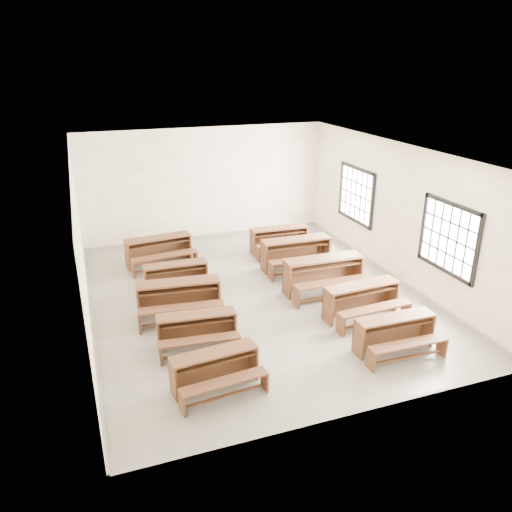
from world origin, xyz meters
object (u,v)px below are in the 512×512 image
object	(u,v)px
desk_set_4	(159,249)
desk_set_6	(362,298)
desk_set_3	(176,275)
desk_set_7	(324,273)
desk_set_1	(197,328)
desk_set_0	(215,368)
desk_set_5	(395,331)
desk_set_2	(179,296)
desk_set_9	(279,238)
desk_set_8	(296,252)

from	to	relation	value
desk_set_4	desk_set_6	distance (m)	5.39
desk_set_3	desk_set_7	world-z (taller)	desk_set_7
desk_set_1	desk_set_7	size ratio (longest dim) A/B	0.83
desk_set_0	desk_set_5	size ratio (longest dim) A/B	0.99
desk_set_2	desk_set_5	size ratio (longest dim) A/B	1.18
desk_set_4	desk_set_0	bearing A→B (deg)	-97.06
desk_set_4	desk_set_6	size ratio (longest dim) A/B	1.06
desk_set_0	desk_set_2	distance (m)	2.57
desk_set_5	desk_set_3	bearing A→B (deg)	131.17
desk_set_3	desk_set_4	size ratio (longest dim) A/B	0.83
desk_set_1	desk_set_9	distance (m)	5.09
desk_set_1	desk_set_7	distance (m)	3.49
desk_set_1	desk_set_3	world-z (taller)	desk_set_1
desk_set_4	desk_set_9	world-z (taller)	desk_set_4
desk_set_0	desk_set_4	size ratio (longest dim) A/B	0.85
desk_set_0	desk_set_7	size ratio (longest dim) A/B	0.81
desk_set_4	desk_set_7	world-z (taller)	desk_set_7
desk_set_4	desk_set_5	xyz separation A→B (m)	(3.31, -5.47, -0.05)
desk_set_6	desk_set_9	size ratio (longest dim) A/B	1.04
desk_set_7	desk_set_0	bearing A→B (deg)	-140.10
desk_set_0	desk_set_9	xyz separation A→B (m)	(3.25, 5.24, 0.04)
desk_set_3	desk_set_0	bearing A→B (deg)	-90.73
desk_set_6	desk_set_3	bearing A→B (deg)	139.09
desk_set_0	desk_set_3	size ratio (longest dim) A/B	1.02
desk_set_0	desk_set_9	size ratio (longest dim) A/B	0.93
desk_set_3	desk_set_4	distance (m)	1.64
desk_set_1	desk_set_5	distance (m)	3.58
desk_set_4	desk_set_9	xyz separation A→B (m)	(3.22, -0.20, -0.03)
desk_set_2	desk_set_9	world-z (taller)	desk_set_2
desk_set_1	desk_set_9	size ratio (longest dim) A/B	0.95
desk_set_1	desk_set_5	xyz separation A→B (m)	(3.32, -1.34, 0.01)
desk_set_1	desk_set_4	bearing A→B (deg)	95.49
desk_set_2	desk_set_4	size ratio (longest dim) A/B	1.01
desk_set_0	desk_set_5	bearing A→B (deg)	-6.20
desk_set_3	desk_set_4	world-z (taller)	desk_set_4
desk_set_1	desk_set_6	distance (m)	3.42
desk_set_2	desk_set_3	distance (m)	1.25
desk_set_7	desk_set_8	bearing A→B (deg)	92.76
desk_set_1	desk_set_3	distance (m)	2.50
desk_set_4	desk_set_9	distance (m)	3.23
desk_set_6	desk_set_8	size ratio (longest dim) A/B	0.93
desk_set_0	desk_set_9	world-z (taller)	desk_set_9
desk_set_1	desk_set_4	world-z (taller)	desk_set_4
desk_set_4	desk_set_9	bearing A→B (deg)	-10.40
desk_set_8	desk_set_7	bearing A→B (deg)	-86.89
desk_set_2	desk_set_4	bearing A→B (deg)	94.51
desk_set_5	desk_set_7	xyz separation A→B (m)	(-0.09, 2.63, 0.09)
desk_set_3	desk_set_6	world-z (taller)	desk_set_6
desk_set_5	desk_set_2	bearing A→B (deg)	143.78
desk_set_5	desk_set_6	world-z (taller)	desk_set_6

